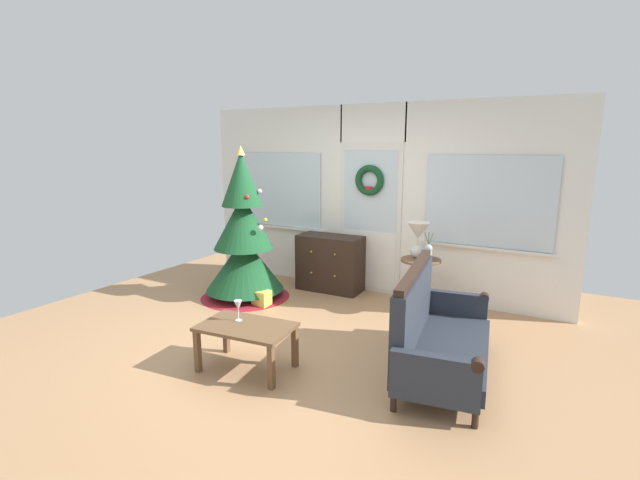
# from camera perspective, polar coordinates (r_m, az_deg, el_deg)

# --- Properties ---
(ground_plane) EXTENTS (6.76, 6.76, 0.00)m
(ground_plane) POSITION_cam_1_polar(r_m,az_deg,el_deg) (4.88, -3.76, -12.68)
(ground_plane) COLOR #AD7F56
(back_wall_with_door) EXTENTS (5.20, 0.19, 2.55)m
(back_wall_with_door) POSITION_cam_1_polar(r_m,az_deg,el_deg) (6.33, 6.42, 5.03)
(back_wall_with_door) COLOR white
(back_wall_with_door) RESTS_ON ground
(christmas_tree) EXTENTS (1.19, 1.19, 2.01)m
(christmas_tree) POSITION_cam_1_polar(r_m,az_deg,el_deg) (6.15, -9.45, -0.45)
(christmas_tree) COLOR #4C331E
(christmas_tree) RESTS_ON ground
(dresser_cabinet) EXTENTS (0.91, 0.46, 0.78)m
(dresser_cabinet) POSITION_cam_1_polar(r_m,az_deg,el_deg) (6.44, 1.27, -2.87)
(dresser_cabinet) COLOR black
(dresser_cabinet) RESTS_ON ground
(settee_sofa) EXTENTS (0.93, 1.73, 0.96)m
(settee_sofa) POSITION_cam_1_polar(r_m,az_deg,el_deg) (4.31, 13.92, -11.01)
(settee_sofa) COLOR black
(settee_sofa) RESTS_ON ground
(side_table) EXTENTS (0.50, 0.48, 0.67)m
(side_table) POSITION_cam_1_polar(r_m,az_deg,el_deg) (5.71, 12.34, -4.21)
(side_table) COLOR brown
(side_table) RESTS_ON ground
(table_lamp) EXTENTS (0.28, 0.28, 0.44)m
(table_lamp) POSITION_cam_1_polar(r_m,az_deg,el_deg) (5.65, 12.09, 0.61)
(table_lamp) COLOR silver
(table_lamp) RESTS_ON side_table
(flower_vase) EXTENTS (0.11, 0.10, 0.35)m
(flower_vase) POSITION_cam_1_polar(r_m,az_deg,el_deg) (5.55, 13.28, -1.43)
(flower_vase) COLOR #99ADBC
(flower_vase) RESTS_ON side_table
(coffee_table) EXTENTS (0.89, 0.60, 0.43)m
(coffee_table) POSITION_cam_1_polar(r_m,az_deg,el_deg) (4.28, -9.15, -11.20)
(coffee_table) COLOR brown
(coffee_table) RESTS_ON ground
(wine_glass) EXTENTS (0.08, 0.08, 0.20)m
(wine_glass) POSITION_cam_1_polar(r_m,az_deg,el_deg) (4.32, -10.14, -8.07)
(wine_glass) COLOR silver
(wine_glass) RESTS_ON coffee_table
(gift_box) EXTENTS (0.20, 0.18, 0.20)m
(gift_box) POSITION_cam_1_polar(r_m,az_deg,el_deg) (5.94, -7.24, -7.18)
(gift_box) COLOR #D8C64C
(gift_box) RESTS_ON ground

